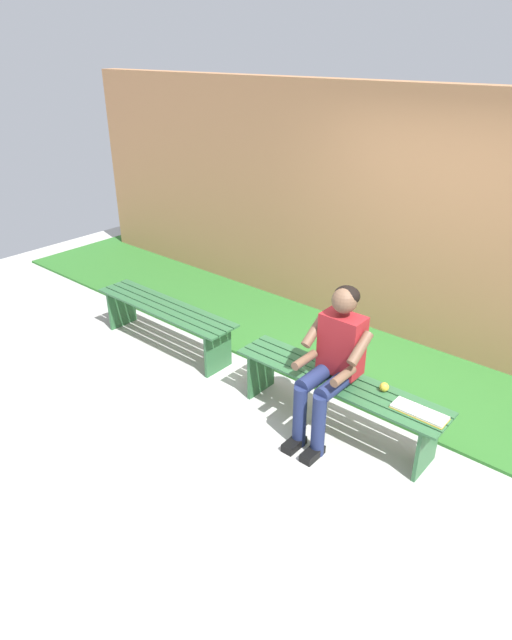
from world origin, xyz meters
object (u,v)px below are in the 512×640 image
object	(u,v)px
bench_near	(337,390)
apple	(384,387)
bench_far	(165,316)
person_seated	(332,359)
book_open	(419,413)

from	to	relation	value
bench_near	apple	bearing A→B (deg)	-166.16
bench_far	person_seated	world-z (taller)	person_seated
bench_far	apple	world-z (taller)	apple
bench_far	book_open	distance (m)	2.84
book_open	person_seated	bearing A→B (deg)	7.75
bench_near	book_open	size ratio (longest dim) A/B	4.51
bench_near	book_open	bearing A→B (deg)	179.73
bench_far	book_open	world-z (taller)	book_open
person_seated	apple	xyz separation A→B (m)	(-0.37, -0.19, -0.20)
book_open	bench_far	bearing A→B (deg)	-0.25
bench_near	apple	world-z (taller)	apple
book_open	apple	bearing A→B (deg)	-15.64
person_seated	bench_near	bearing A→B (deg)	-91.40
bench_near	apple	xyz separation A→B (m)	(-0.37, -0.09, 0.15)
apple	bench_far	bearing A→B (deg)	2.09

